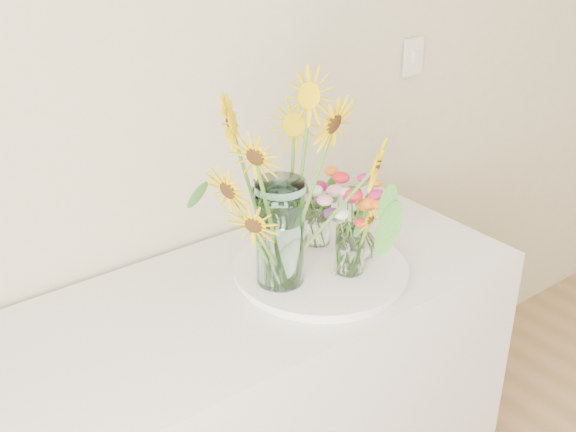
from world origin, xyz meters
The scene contains 10 objects.
counter centered at (-0.48, 1.93, 0.45)m, with size 1.40×0.60×0.90m, color white.
tray centered at (-0.31, 1.88, 0.91)m, with size 0.43×0.43×0.03m, color white.
mason_jar centered at (-0.43, 1.89, 1.06)m, with size 0.12×0.12×0.27m, color #B8E9ED.
sunflower_bouquet centered at (-0.43, 1.89, 1.19)m, with size 0.76×0.76×0.52m, color #E9C004, non-canonical shape.
small_vase_a centered at (-0.26, 1.82, 0.99)m, with size 0.07×0.07×0.13m, color white.
wildflower_posy_a centered at (-0.26, 1.82, 1.03)m, with size 0.18×0.18×0.22m, color orange, non-canonical shape.
small_vase_b centered at (-0.19, 1.87, 0.99)m, with size 0.09×0.09×0.13m, color white, non-canonical shape.
wildflower_posy_b centered at (-0.19, 1.87, 1.04)m, with size 0.19×0.19×0.22m, color orange, non-canonical shape.
small_vase_c centered at (-0.23, 1.99, 0.99)m, with size 0.07×0.07×0.13m, color white.
wildflower_posy_c centered at (-0.23, 1.99, 1.03)m, with size 0.20×0.20×0.22m, color orange, non-canonical shape.
Camera 1 is at (-1.35, 0.66, 1.87)m, focal length 45.00 mm.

